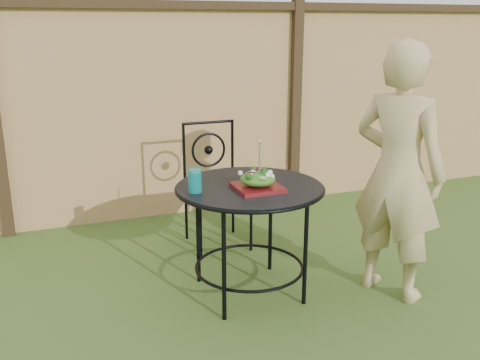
{
  "coord_description": "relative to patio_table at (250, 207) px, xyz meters",
  "views": [
    {
      "loc": [
        -0.98,
        -2.38,
        1.68
      ],
      "look_at": [
        0.15,
        0.58,
        0.75
      ],
      "focal_mm": 40.0,
      "sensor_mm": 36.0,
      "label": 1
    }
  ],
  "objects": [
    {
      "name": "fork",
      "position": [
        0.02,
        -0.09,
        0.33
      ],
      "size": [
        0.01,
        0.01,
        0.18
      ],
      "primitive_type": "cylinder",
      "color": "silver",
      "rests_on": "salad"
    },
    {
      "name": "drinking_glass",
      "position": [
        -0.35,
        -0.01,
        0.21
      ],
      "size": [
        0.08,
        0.08,
        0.14
      ],
      "primitive_type": "cylinder",
      "color": "#0B807F",
      "rests_on": "patio_table"
    },
    {
      "name": "salad_plate",
      "position": [
        0.01,
        -0.09,
        0.15
      ],
      "size": [
        0.27,
        0.27,
        0.02
      ],
      "primitive_type": "cube",
      "color": "#470A10",
      "rests_on": "patio_table"
    },
    {
      "name": "ground",
      "position": [
        -0.19,
        -0.53,
        -0.59
      ],
      "size": [
        60.0,
        60.0,
        0.0
      ],
      "primitive_type": "plane",
      "color": "#284616",
      "rests_on": "ground"
    },
    {
      "name": "patio_chair",
      "position": [
        0.06,
        0.87,
        -0.08
      ],
      "size": [
        0.46,
        0.46,
        0.95
      ],
      "color": "black",
      "rests_on": "ground"
    },
    {
      "name": "diner",
      "position": [
        0.86,
        -0.31,
        0.21
      ],
      "size": [
        0.61,
        0.69,
        1.6
      ],
      "primitive_type": "imported",
      "rotation": [
        0.0,
        0.0,
        2.05
      ],
      "color": "tan",
      "rests_on": "ground"
    },
    {
      "name": "patio_table",
      "position": [
        0.0,
        0.0,
        0.0
      ],
      "size": [
        0.92,
        0.92,
        0.72
      ],
      "color": "black",
      "rests_on": "ground"
    },
    {
      "name": "salad",
      "position": [
        0.01,
        -0.09,
        0.2
      ],
      "size": [
        0.21,
        0.21,
        0.08
      ],
      "primitive_type": "ellipsoid",
      "color": "#235614",
      "rests_on": "salad_plate"
    },
    {
      "name": "fence",
      "position": [
        -0.19,
        1.66,
        0.36
      ],
      "size": [
        8.0,
        0.12,
        1.9
      ],
      "color": "tan",
      "rests_on": "ground"
    }
  ]
}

